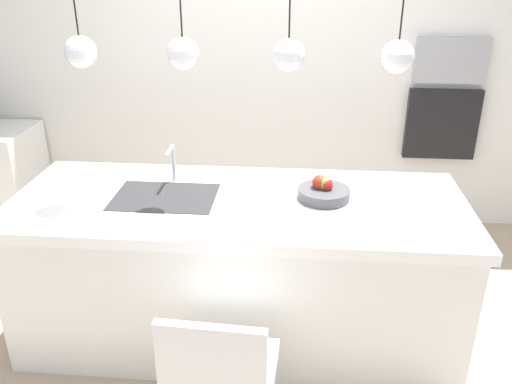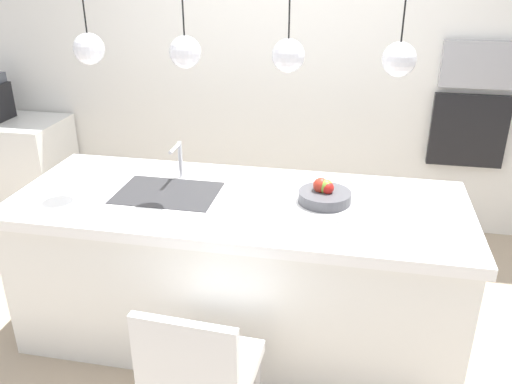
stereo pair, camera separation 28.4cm
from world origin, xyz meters
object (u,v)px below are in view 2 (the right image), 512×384
object	(u,v)px
fruit_bowl	(324,194)
chair_near	(198,369)
oven	(468,130)
microwave	(479,64)

from	to	relation	value
fruit_bowl	chair_near	xyz separation A→B (m)	(-0.45, -0.92, -0.46)
fruit_bowl	oven	world-z (taller)	oven
fruit_bowl	oven	bearing A→B (deg)	57.21
microwave	oven	size ratio (longest dim) A/B	0.96
microwave	oven	bearing A→B (deg)	0.00
oven	chair_near	bearing A→B (deg)	-120.27
microwave	chair_near	distance (m)	2.97
fruit_bowl	microwave	world-z (taller)	microwave
oven	chair_near	world-z (taller)	oven
oven	fruit_bowl	bearing A→B (deg)	-122.79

